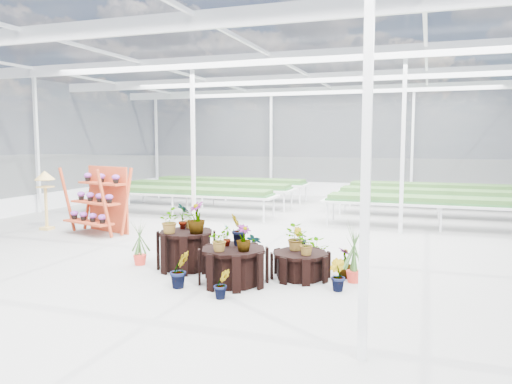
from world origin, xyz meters
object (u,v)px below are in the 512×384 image
(plinth_mid, at_px, (233,266))
(bird_table, at_px, (46,200))
(plinth_tall, at_px, (186,250))
(plinth_low, at_px, (300,265))
(shelf_rack, at_px, (96,201))

(plinth_mid, relative_size, bird_table, 0.72)
(plinth_tall, xyz_separation_m, plinth_low, (2.20, 0.10, -0.13))
(plinth_mid, height_order, plinth_low, plinth_mid)
(plinth_low, xyz_separation_m, shelf_rack, (-6.04, 2.35, 0.64))
(plinth_low, bearing_deg, shelf_rack, 158.71)
(plinth_mid, xyz_separation_m, shelf_rack, (-5.04, 3.05, 0.57))
(plinth_mid, bearing_deg, bird_table, 155.23)
(bird_table, bearing_deg, shelf_rack, 22.27)
(plinth_mid, relative_size, shelf_rack, 0.66)
(plinth_low, height_order, shelf_rack, shelf_rack)
(plinth_low, relative_size, shelf_rack, 0.59)
(plinth_low, bearing_deg, bird_table, 162.73)
(plinth_mid, distance_m, bird_table, 7.41)
(plinth_tall, relative_size, shelf_rack, 0.61)
(plinth_tall, xyz_separation_m, bird_table, (-5.52, 2.50, 0.45))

